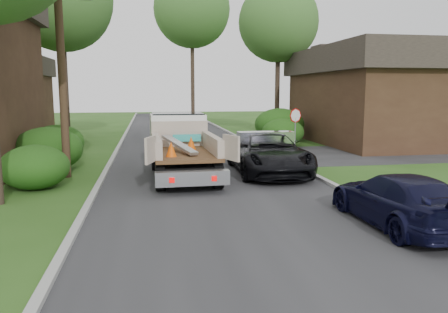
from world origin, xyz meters
The scene contains 19 objects.
ground centered at (0.00, 0.00, 0.00)m, with size 120.00×120.00×0.00m, color #274E16.
road centered at (0.00, 10.00, 0.00)m, with size 8.00×90.00×0.02m, color #28282B.
side_street centered at (12.00, 9.00, 0.01)m, with size 16.00×7.00×0.02m, color #28282B.
curb_left centered at (-4.10, 10.00, 0.06)m, with size 0.20×90.00×0.12m, color #9E9E99.
curb_right centered at (4.10, 10.00, 0.06)m, with size 0.20×90.00×0.12m, color #9E9E99.
stop_sign centered at (5.20, 9.00, 1.78)m, with size 0.71×0.32×2.48m.
utility_pole centered at (-5.48, 4.98, 5.17)m, with size 2.42×1.25×10.00m.
house_right centered at (13.00, 14.00, 3.16)m, with size 9.72×12.96×6.20m.
hedge_left_a centered at (-6.20, 3.00, 0.77)m, with size 2.34×2.34×1.53m, color #113D0E.
hedge_left_b centered at (-6.50, 6.50, 0.94)m, with size 2.86×2.86×1.87m, color #113D0E.
hedge_left_c centered at (-6.80, 10.00, 0.85)m, with size 2.60×2.60×1.70m, color #113D0E.
hedge_right_a centered at (5.80, 13.00, 0.85)m, with size 2.60×2.60×1.70m, color #113D0E.
hedge_right_b centered at (6.50, 16.00, 1.10)m, with size 3.38×3.38×2.21m, color #113D0E.
tree_left_far centered at (-7.50, 17.00, 8.98)m, with size 6.40×6.40×12.20m.
tree_right_far centered at (7.50, 20.00, 8.48)m, with size 6.00×6.00×11.50m.
tree_center_far centered at (2.00, 30.00, 10.98)m, with size 7.20×7.20×14.60m.
flatbed_truck centered at (-1.05, 5.06, 1.32)m, with size 3.00×6.45×2.42m.
black_pickup centered at (2.50, 4.50, 0.82)m, with size 2.74×5.93×1.65m, color black.
navy_suv centered at (3.80, -2.96, 0.67)m, with size 1.87×4.60×1.33m, color black.
Camera 1 is at (-2.30, -12.65, 3.34)m, focal length 35.00 mm.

